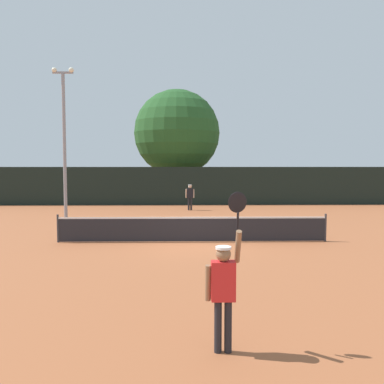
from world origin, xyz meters
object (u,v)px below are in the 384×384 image
object	(u,v)px
player_serving	(224,282)
large_tree	(177,133)
light_pole	(64,134)
parked_car_near	(210,188)
tennis_ball	(244,232)
player_receiving	(190,195)

from	to	relation	value
player_serving	large_tree	size ratio (longest dim) A/B	0.28
light_pole	parked_car_near	world-z (taller)	light_pole
player_serving	tennis_ball	size ratio (longest dim) A/B	37.57
tennis_ball	large_tree	distance (m)	17.35
player_serving	light_pole	xyz separation A→B (m)	(-7.05, 15.98, 3.50)
tennis_ball	parked_car_near	size ratio (longest dim) A/B	0.02
parked_car_near	light_pole	bearing A→B (deg)	-117.79
player_serving	large_tree	bearing A→B (deg)	92.43
player_serving	parked_car_near	bearing A→B (deg)	86.65
light_pole	large_tree	distance (m)	12.89
player_receiving	light_pole	xyz separation A→B (m)	(-6.84, -4.06, 3.61)
player_serving	parked_car_near	xyz separation A→B (m)	(1.82, 31.14, -0.35)
player_receiving	tennis_ball	xyz separation A→B (m)	(2.22, -8.78, -0.98)
player_serving	large_tree	distance (m)	27.78
tennis_ball	parked_car_near	xyz separation A→B (m)	(-0.18, 19.88, 0.74)
player_serving	light_pole	bearing A→B (deg)	113.82
player_serving	light_pole	distance (m)	17.81
player_serving	parked_car_near	distance (m)	31.20
player_receiving	tennis_ball	distance (m)	9.11
player_serving	player_receiving	world-z (taller)	player_serving
tennis_ball	light_pole	bearing A→B (deg)	152.49
tennis_ball	light_pole	xyz separation A→B (m)	(-9.06, 4.72, 4.59)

